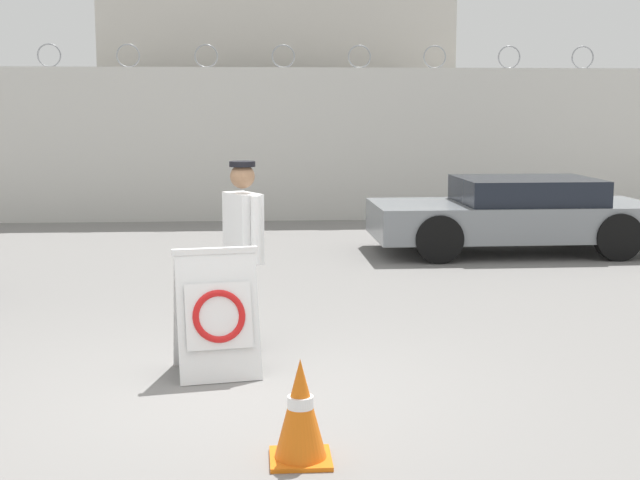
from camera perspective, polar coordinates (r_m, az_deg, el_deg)
ground_plane at (r=7.33m, az=-5.57°, el=-9.70°), size 90.00×90.00×0.00m
perimeter_wall at (r=18.13m, az=-4.76°, el=6.12°), size 36.00×0.30×3.52m
building_block at (r=23.52m, az=-2.90°, el=9.87°), size 7.75×7.87×5.70m
barricade_sign at (r=7.69m, az=-6.64°, el=-4.61°), size 0.80×0.77×1.10m
security_guard at (r=8.36m, az=-4.91°, el=-0.34°), size 0.40×0.69×1.79m
traffic_cone_mid at (r=5.86m, az=-1.27°, el=-10.87°), size 0.40×0.40×0.69m
parked_car_far_side at (r=14.42m, az=12.37°, el=1.65°), size 4.42×2.05×1.18m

